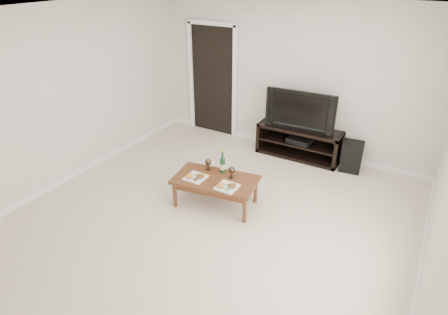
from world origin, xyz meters
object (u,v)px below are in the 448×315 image
Objects in this scene: subwoofer at (352,156)px; coffee_table at (216,191)px; media_console at (299,142)px; television at (302,109)px.

coffee_table is at bearing -132.30° from subwoofer.
media_console is 0.92m from subwoofer.
television is at bearing 76.31° from coffee_table.
media_console reaches higher than coffee_table.
subwoofer reaches higher than coffee_table.
coffee_table is at bearing -106.53° from television.
television is 1.03× the size of coffee_table.
media_console is 2.96× the size of subwoofer.
coffee_table is (-0.48, -1.99, -0.07)m from media_console.
subwoofer is at bearing -3.71° from television.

